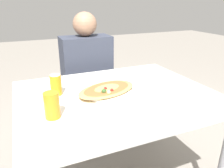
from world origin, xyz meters
name	(u,v)px	position (x,y,z in m)	size (l,w,h in m)	color
dining_table	(116,104)	(0.00, 0.00, 0.70)	(1.17, 0.93, 0.77)	silver
chair_far_seated	(85,87)	(0.02, 0.79, 0.51)	(0.40, 0.40, 0.90)	#2D3851
person_seated	(87,70)	(0.02, 0.68, 0.72)	(0.43, 0.26, 1.22)	#2D2D38
pizza_main	(107,90)	(-0.05, 0.03, 0.79)	(0.45, 0.35, 0.05)	white
soda_can	(56,85)	(-0.34, 0.12, 0.83)	(0.07, 0.07, 0.12)	orange
drink_glass	(52,105)	(-0.41, -0.15, 0.84)	(0.07, 0.07, 0.13)	orange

